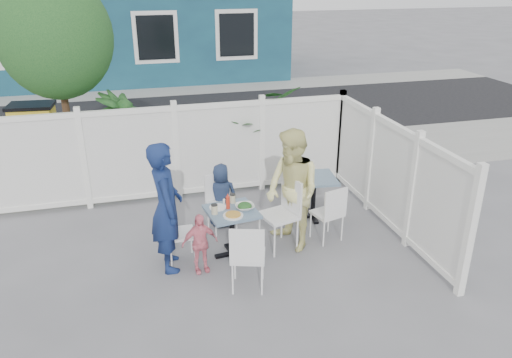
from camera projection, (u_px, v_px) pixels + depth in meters
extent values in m
plane|color=slate|center=(195.00, 276.00, 6.33)|extent=(80.00, 80.00, 0.00)
cube|color=gray|center=(166.00, 168.00, 9.71)|extent=(24.00, 2.60, 0.01)
cube|color=black|center=(152.00, 118.00, 13.00)|extent=(24.00, 5.00, 0.01)
cube|color=gray|center=(145.00, 92.00, 15.76)|extent=(24.00, 1.60, 0.01)
cube|color=black|center=(36.00, 41.00, 14.79)|extent=(1.20, 0.04, 1.40)
cube|color=black|center=(172.00, 37.00, 15.75)|extent=(1.20, 0.04, 1.40)
cube|color=white|center=(177.00, 152.00, 8.17)|extent=(5.80, 0.04, 1.40)
cube|color=white|center=(174.00, 108.00, 7.88)|extent=(5.86, 0.08, 0.08)
cube|color=white|center=(179.00, 194.00, 8.47)|extent=(5.86, 0.08, 0.12)
cube|color=white|center=(391.00, 175.00, 7.26)|extent=(0.04, 3.60, 1.40)
cube|color=white|center=(396.00, 127.00, 6.97)|extent=(0.08, 3.66, 0.08)
cube|color=white|center=(385.00, 222.00, 7.55)|extent=(0.08, 3.66, 0.12)
cylinder|color=#382316|center=(68.00, 122.00, 8.42)|extent=(0.12, 0.12, 2.40)
ellipsoid|color=#17421C|center=(55.00, 37.00, 7.87)|extent=(1.80, 1.62, 1.98)
cube|color=gold|center=(37.00, 143.00, 9.09)|extent=(0.76, 0.58, 1.33)
imported|color=#17421C|center=(123.00, 142.00, 8.58)|extent=(1.31, 1.31, 1.70)
imported|color=#17421C|center=(253.00, 133.00, 9.03)|extent=(1.98, 1.88, 1.71)
cube|color=slate|center=(232.00, 212.00, 6.55)|extent=(0.71, 0.71, 0.04)
cylinder|color=black|center=(232.00, 233.00, 6.68)|extent=(0.07, 0.07, 0.62)
cube|color=black|center=(233.00, 253.00, 6.80)|extent=(0.50, 0.14, 0.04)
cube|color=black|center=(233.00, 253.00, 6.80)|extent=(0.14, 0.50, 0.04)
cube|color=slate|center=(314.00, 178.00, 7.58)|extent=(0.71, 0.71, 0.04)
cylinder|color=black|center=(313.00, 198.00, 7.70)|extent=(0.07, 0.07, 0.62)
cube|color=black|center=(312.00, 216.00, 7.83)|extent=(0.51, 0.13, 0.04)
cube|color=black|center=(312.00, 216.00, 7.83)|extent=(0.13, 0.51, 0.04)
cube|color=white|center=(181.00, 234.00, 6.51)|extent=(0.36, 0.38, 0.04)
cube|color=white|center=(166.00, 220.00, 6.38)|extent=(0.03, 0.38, 0.41)
cylinder|color=white|center=(191.00, 240.00, 6.77)|extent=(0.02, 0.02, 0.41)
cylinder|color=white|center=(195.00, 252.00, 6.48)|extent=(0.02, 0.02, 0.41)
cylinder|color=white|center=(169.00, 243.00, 6.70)|extent=(0.02, 0.02, 0.41)
cylinder|color=white|center=(171.00, 255.00, 6.41)|extent=(0.02, 0.02, 0.41)
cube|color=white|center=(278.00, 216.00, 6.80)|extent=(0.54, 0.56, 0.04)
cube|color=white|center=(292.00, 194.00, 6.79)|extent=(0.15, 0.45, 0.49)
cylinder|color=white|center=(274.00, 241.00, 6.65)|extent=(0.03, 0.03, 0.49)
cylinder|color=white|center=(259.00, 229.00, 6.96)|extent=(0.03, 0.03, 0.49)
cylinder|color=white|center=(297.00, 234.00, 6.82)|extent=(0.03, 0.03, 0.49)
cylinder|color=white|center=(282.00, 223.00, 7.13)|extent=(0.03, 0.03, 0.49)
cube|color=white|center=(222.00, 205.00, 7.29)|extent=(0.44, 0.43, 0.04)
cube|color=white|center=(217.00, 187.00, 7.35)|extent=(0.38, 0.10, 0.41)
cylinder|color=white|center=(237.00, 219.00, 7.31)|extent=(0.02, 0.02, 0.41)
cylinder|color=white|center=(216.00, 224.00, 7.18)|extent=(0.02, 0.02, 0.41)
cylinder|color=white|center=(228.00, 211.00, 7.57)|extent=(0.02, 0.02, 0.41)
cylinder|color=white|center=(208.00, 215.00, 7.43)|extent=(0.02, 0.02, 0.41)
cube|color=white|center=(248.00, 256.00, 5.95)|extent=(0.50, 0.49, 0.04)
cube|color=white|center=(247.00, 246.00, 5.69)|extent=(0.39, 0.15, 0.43)
cylinder|color=white|center=(235.00, 264.00, 6.19)|extent=(0.02, 0.02, 0.43)
cylinder|color=white|center=(263.00, 264.00, 6.18)|extent=(0.02, 0.02, 0.43)
cylinder|color=white|center=(233.00, 279.00, 5.89)|extent=(0.02, 0.02, 0.43)
cylinder|color=white|center=(262.00, 280.00, 5.88)|extent=(0.02, 0.02, 0.43)
cube|color=white|center=(327.00, 213.00, 7.04)|extent=(0.47, 0.45, 0.04)
cube|color=white|center=(336.00, 203.00, 6.82)|extent=(0.37, 0.13, 0.41)
cylinder|color=white|center=(311.00, 224.00, 7.17)|extent=(0.02, 0.02, 0.41)
cylinder|color=white|center=(328.00, 219.00, 7.32)|extent=(0.02, 0.02, 0.41)
cylinder|color=white|center=(324.00, 233.00, 6.92)|extent=(0.02, 0.02, 0.41)
cylinder|color=white|center=(342.00, 228.00, 7.08)|extent=(0.02, 0.02, 0.41)
imported|color=navy|center=(166.00, 207.00, 6.22)|extent=(0.41, 0.62, 1.71)
imported|color=yellow|center=(292.00, 191.00, 6.70)|extent=(0.86, 0.98, 1.69)
imported|color=#1D2A48|center=(221.00, 195.00, 7.41)|extent=(0.54, 0.43, 0.98)
imported|color=pink|center=(200.00, 243.00, 6.29)|extent=(0.50, 0.26, 0.81)
cylinder|color=white|center=(233.00, 216.00, 6.39)|extent=(0.26, 0.26, 0.02)
cylinder|color=white|center=(218.00, 207.00, 6.61)|extent=(0.23, 0.23, 0.02)
imported|color=white|center=(245.00, 207.00, 6.57)|extent=(0.25, 0.25, 0.06)
cylinder|color=beige|center=(214.00, 210.00, 6.43)|extent=(0.08, 0.08, 0.12)
cylinder|color=beige|center=(233.00, 199.00, 6.74)|extent=(0.08, 0.08, 0.11)
cylinder|color=red|center=(228.00, 203.00, 6.56)|extent=(0.05, 0.05, 0.17)
cylinder|color=white|center=(224.00, 202.00, 6.71)|extent=(0.03, 0.03, 0.07)
cylinder|color=black|center=(225.00, 201.00, 6.73)|extent=(0.03, 0.03, 0.07)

